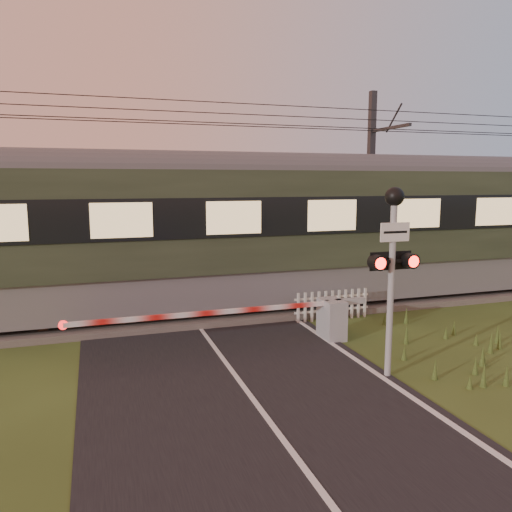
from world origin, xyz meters
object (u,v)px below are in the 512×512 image
object	(u,v)px
crossing_signal	(393,248)
picket_fence	(332,305)
boom_gate	(316,318)
catenary_mast	(371,186)

from	to	relation	value
crossing_signal	picket_fence	distance (m)	4.67
boom_gate	crossing_signal	xyz separation A→B (m)	(0.39, -2.55, 2.03)
crossing_signal	boom_gate	bearing A→B (deg)	98.66
picket_fence	catenary_mast	size ratio (longest dim) A/B	0.32
crossing_signal	catenary_mast	distance (m)	9.35
picket_fence	catenary_mast	world-z (taller)	catenary_mast
boom_gate	catenary_mast	distance (m)	8.02
crossing_signal	picket_fence	world-z (taller)	crossing_signal
catenary_mast	boom_gate	bearing A→B (deg)	-130.38
catenary_mast	picket_fence	bearing A→B (deg)	-131.08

